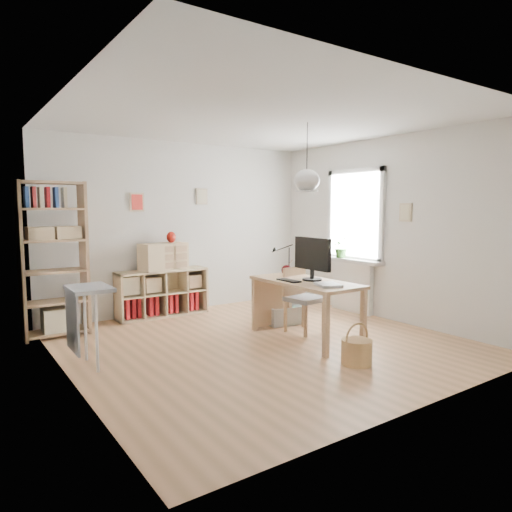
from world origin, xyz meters
TOP-DOWN VIEW (x-y plane):
  - ground at (0.00, 0.00)m, footprint 4.50×4.50m
  - room_shell at (0.55, -0.15)m, footprint 4.50×4.50m
  - window_unit at (2.23, 0.60)m, footprint 0.07×1.16m
  - radiator at (2.19, 0.60)m, footprint 0.10×0.80m
  - windowsill at (2.14, 0.60)m, footprint 0.22×1.20m
  - desk at (0.55, -0.15)m, footprint 0.70×1.50m
  - cube_shelf at (-0.47, 2.08)m, footprint 1.40×0.38m
  - tall_bookshelf at (-2.04, 1.80)m, footprint 0.80×0.38m
  - side_table at (-2.04, 0.35)m, footprint 0.40×0.55m
  - chair at (0.74, 0.15)m, footprint 0.47×0.47m
  - wicker_basket at (0.37, -1.20)m, footprint 0.33×0.33m
  - storage_chest at (0.81, 0.66)m, footprint 0.58×0.63m
  - monitor at (0.63, -0.18)m, footprint 0.25×0.62m
  - keyboard at (0.35, -0.06)m, footprint 0.14×0.35m
  - task_lamp at (0.65, 0.47)m, footprint 0.36×0.13m
  - yarn_ball at (0.64, 0.35)m, footprint 0.14×0.14m
  - paper_tray at (0.50, -0.61)m, footprint 0.34×0.38m
  - drawer_chest at (-0.42, 2.04)m, footprint 0.76×0.44m
  - red_vase at (-0.29, 2.04)m, footprint 0.14×0.14m
  - potted_plant at (2.12, 0.79)m, footprint 0.37×0.35m

SIDE VIEW (x-z plane):
  - ground at x=0.00m, z-range 0.00..0.00m
  - wicker_basket at x=0.37m, z-range -0.08..0.37m
  - storage_chest at x=0.81m, z-range -0.09..0.44m
  - cube_shelf at x=-0.47m, z-range -0.06..0.66m
  - radiator at x=2.19m, z-range 0.00..0.80m
  - chair at x=0.74m, z-range 0.06..0.93m
  - desk at x=0.55m, z-range 0.28..1.03m
  - side_table at x=-2.04m, z-range 0.24..1.09m
  - keyboard at x=0.35m, z-range 0.75..0.77m
  - paper_tray at x=0.50m, z-range 0.75..0.78m
  - yarn_ball at x=0.64m, z-range 0.75..0.89m
  - windowsill at x=2.14m, z-range 0.80..0.86m
  - drawer_chest at x=-0.42m, z-range 0.72..1.13m
  - task_lamp at x=0.65m, z-range 0.82..1.20m
  - potted_plant at x=2.12m, z-range 0.86..1.19m
  - monitor at x=0.63m, z-range 0.78..1.33m
  - tall_bookshelf at x=-2.04m, z-range 0.09..2.09m
  - red_vase at x=-0.29m, z-range 1.13..1.30m
  - window_unit at x=2.23m, z-range 0.82..2.28m
  - room_shell at x=0.55m, z-range -0.25..4.25m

